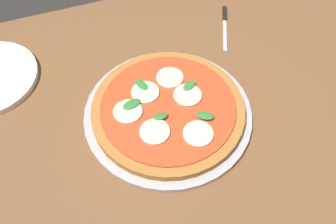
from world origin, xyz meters
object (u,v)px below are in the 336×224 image
dining_table (173,128)px  serving_tray (168,113)px  knife (225,22)px  pizza (168,108)px

dining_table → serving_tray: bearing=52.4°
knife → serving_tray: bearing=43.3°
dining_table → knife: size_ratio=7.30×
pizza → knife: size_ratio=2.03×
serving_tray → pizza: pizza is taller
pizza → knife: 0.35m
dining_table → serving_tray: serving_tray is taller
pizza → knife: pizza is taller
serving_tray → pizza: (0.00, 0.00, 0.02)m
serving_tray → dining_table: bearing=-127.6°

